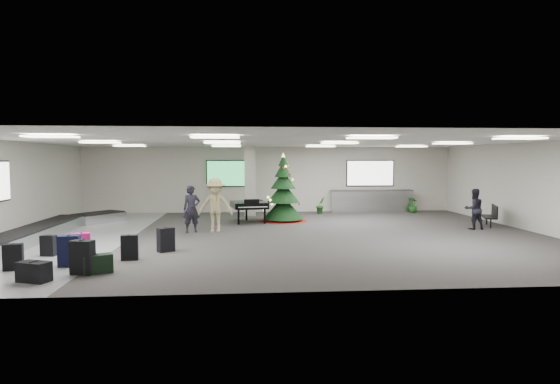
{
  "coord_description": "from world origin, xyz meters",
  "views": [
    {
      "loc": [
        -1.31,
        -15.89,
        2.58
      ],
      "look_at": [
        0.02,
        1.0,
        1.4
      ],
      "focal_mm": 30.0,
      "sensor_mm": 36.0,
      "label": 1
    }
  ],
  "objects": [
    {
      "name": "bench",
      "position": [
        8.23,
        1.34,
        0.47
      ],
      "size": [
        0.9,
        1.39,
        0.83
      ],
      "rotation": [
        0.0,
        0.0,
        -0.36
      ],
      "color": "black",
      "rests_on": "ground"
    },
    {
      "name": "green_duffel",
      "position": [
        -4.63,
        -5.11,
        0.21
      ],
      "size": [
        0.71,
        0.56,
        0.45
      ],
      "rotation": [
        0.0,
        0.0,
        0.44
      ],
      "color": "black",
      "rests_on": "ground"
    },
    {
      "name": "suitcase_8",
      "position": [
        -6.51,
        -3.09,
        0.28
      ],
      "size": [
        0.41,
        0.28,
        0.58
      ],
      "rotation": [
        0.0,
        0.0,
        -0.18
      ],
      "color": "black",
      "rests_on": "ground"
    },
    {
      "name": "service_counter",
      "position": [
        5.0,
        6.65,
        0.55
      ],
      "size": [
        4.05,
        0.65,
        1.08
      ],
      "color": "silver",
      "rests_on": "ground"
    },
    {
      "name": "pink_suitcase",
      "position": [
        -5.52,
        -3.46,
        0.34
      ],
      "size": [
        0.47,
        0.34,
        0.69
      ],
      "rotation": [
        0.0,
        0.0,
        0.25
      ],
      "color": "#D21B75",
      "rests_on": "ground"
    },
    {
      "name": "potted_plant_right",
      "position": [
        6.92,
        6.14,
        0.37
      ],
      "size": [
        0.57,
        0.57,
        0.74
      ],
      "primitive_type": "imported",
      "rotation": [
        0.0,
        0.0,
        2.12
      ],
      "color": "#174215",
      "rests_on": "ground"
    },
    {
      "name": "traveler_a",
      "position": [
        -3.13,
        0.72,
        0.83
      ],
      "size": [
        0.7,
        0.56,
        1.66
      ],
      "primitive_type": "imported",
      "rotation": [
        0.0,
        0.0,
        0.3
      ],
      "color": "black",
      "rests_on": "ground"
    },
    {
      "name": "suitcase_5",
      "position": [
        -6.67,
        -4.68,
        0.31
      ],
      "size": [
        0.45,
        0.31,
        0.64
      ],
      "rotation": [
        0.0,
        0.0,
        0.23
      ],
      "color": "black",
      "rests_on": "ground"
    },
    {
      "name": "ground",
      "position": [
        0.0,
        0.0,
        0.0
      ],
      "size": [
        18.0,
        18.0,
        0.0
      ],
      "primitive_type": "plane",
      "color": "#322F2E",
      "rests_on": "ground"
    },
    {
      "name": "suitcase_0",
      "position": [
        -4.92,
        -5.21,
        0.39
      ],
      "size": [
        0.54,
        0.38,
        0.79
      ],
      "rotation": [
        0.0,
        0.0,
        -0.23
      ],
      "color": "black",
      "rests_on": "ground"
    },
    {
      "name": "navy_suitcase",
      "position": [
        -5.5,
        -4.38,
        0.38
      ],
      "size": [
        0.51,
        0.32,
        0.78
      ],
      "rotation": [
        0.0,
        0.0,
        0.07
      ],
      "color": "black",
      "rests_on": "ground"
    },
    {
      "name": "room_envelope",
      "position": [
        -0.38,
        0.67,
        2.33
      ],
      "size": [
        18.02,
        14.02,
        3.21
      ],
      "color": "#BAB5AA",
      "rests_on": "ground"
    },
    {
      "name": "suitcase_3",
      "position": [
        -3.48,
        -2.72,
        0.34
      ],
      "size": [
        0.51,
        0.46,
        0.69
      ],
      "rotation": [
        0.0,
        0.0,
        0.63
      ],
      "color": "black",
      "rests_on": "ground"
    },
    {
      "name": "grand_piano",
      "position": [
        -1.07,
        3.24,
        0.71
      ],
      "size": [
        1.61,
        1.94,
        1.0
      ],
      "rotation": [
        0.0,
        0.0,
        0.16
      ],
      "color": "black",
      "rests_on": "ground"
    },
    {
      "name": "suitcase_1",
      "position": [
        -4.23,
        -3.76,
        0.32
      ],
      "size": [
        0.44,
        0.27,
        0.67
      ],
      "rotation": [
        0.0,
        0.0,
        0.12
      ],
      "color": "black",
      "rests_on": "ground"
    },
    {
      "name": "black_duffel",
      "position": [
        -5.73,
        -5.8,
        0.21
      ],
      "size": [
        0.74,
        0.57,
        0.45
      ],
      "rotation": [
        0.0,
        0.0,
        -0.37
      ],
      "color": "black",
      "rests_on": "ground"
    },
    {
      "name": "baggage_carousel",
      "position": [
        -7.84,
        -0.08,
        0.21
      ],
      "size": [
        2.28,
        9.71,
        0.43
      ],
      "color": "silver",
      "rests_on": "ground"
    },
    {
      "name": "potted_plant_left",
      "position": [
        2.35,
        6.03,
        0.4
      ],
      "size": [
        0.57,
        0.54,
        0.81
      ],
      "primitive_type": "imported",
      "rotation": [
        0.0,
        0.0,
        0.6
      ],
      "color": "#174215",
      "rests_on": "ground"
    },
    {
      "name": "christmas_tree",
      "position": [
        0.35,
        3.46,
        0.98
      ],
      "size": [
        2.01,
        2.01,
        2.87
      ],
      "color": "maroon",
      "rests_on": "ground"
    },
    {
      "name": "traveler_b",
      "position": [
        -2.31,
        0.79,
        0.95
      ],
      "size": [
        1.26,
        0.76,
        1.91
      ],
      "primitive_type": "imported",
      "rotation": [
        0.0,
        0.0,
        -0.04
      ],
      "color": "#9C9060",
      "rests_on": "ground"
    },
    {
      "name": "traveler_bench",
      "position": [
        7.19,
        0.66,
        0.75
      ],
      "size": [
        0.76,
        0.61,
        1.5
      ],
      "primitive_type": "imported",
      "rotation": [
        0.0,
        0.0,
        3.2
      ],
      "color": "black",
      "rests_on": "ground"
    }
  ]
}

